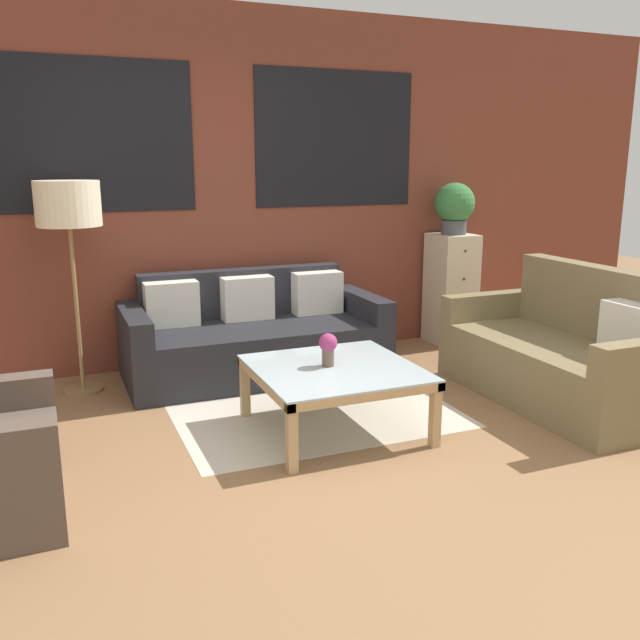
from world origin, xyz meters
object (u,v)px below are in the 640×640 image
at_px(settee_vintage, 563,357).
at_px(potted_plant, 454,206).
at_px(floor_lamp, 68,210).
at_px(flower_vase, 328,347).
at_px(drawer_cabinet, 451,289).
at_px(couch_dark, 254,338).
at_px(coffee_table, 335,376).

height_order(settee_vintage, potted_plant, potted_plant).
bearing_deg(floor_lamp, flower_vase, -44.77).
bearing_deg(drawer_cabinet, flower_vase, -141.08).
bearing_deg(drawer_cabinet, settee_vintage, -94.80).
distance_m(couch_dark, drawer_cabinet, 1.94).
height_order(settee_vintage, drawer_cabinet, drawer_cabinet).
height_order(settee_vintage, floor_lamp, floor_lamp).
distance_m(floor_lamp, flower_vase, 2.06).
distance_m(settee_vintage, coffee_table, 1.67).
distance_m(floor_lamp, drawer_cabinet, 3.29).
relative_size(settee_vintage, coffee_table, 1.75).
distance_m(floor_lamp, potted_plant, 3.20).
bearing_deg(floor_lamp, drawer_cabinet, 2.49).
height_order(coffee_table, flower_vase, flower_vase).
bearing_deg(potted_plant, flower_vase, -141.08).
height_order(floor_lamp, drawer_cabinet, floor_lamp).
distance_m(couch_dark, floor_lamp, 1.62).
bearing_deg(coffee_table, flower_vase, 131.48).
xyz_separation_m(coffee_table, drawer_cabinet, (1.81, 1.52, 0.14)).
relative_size(coffee_table, flower_vase, 4.73).
bearing_deg(floor_lamp, couch_dark, -3.20).
height_order(drawer_cabinet, flower_vase, drawer_cabinet).
bearing_deg(couch_dark, potted_plant, 6.23).
bearing_deg(potted_plant, floor_lamp, -177.51).
distance_m(coffee_table, drawer_cabinet, 2.36).
xyz_separation_m(couch_dark, coffee_table, (0.11, -1.31, 0.07)).
relative_size(settee_vintage, potted_plant, 3.72).
xyz_separation_m(coffee_table, flower_vase, (-0.03, 0.03, 0.18)).
height_order(couch_dark, floor_lamp, floor_lamp).
distance_m(settee_vintage, flower_vase, 1.72).
distance_m(drawer_cabinet, potted_plant, 0.74).
bearing_deg(potted_plant, drawer_cabinet, -90.00).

